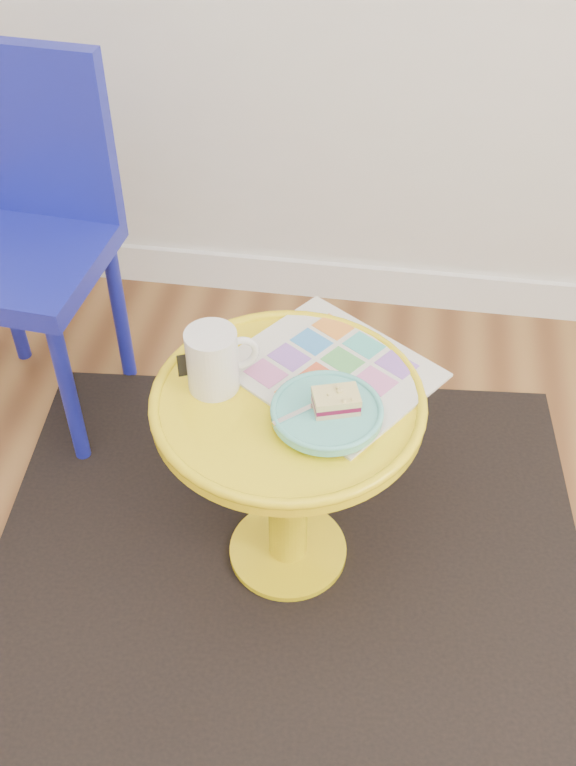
# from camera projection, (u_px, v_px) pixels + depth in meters

# --- Properties ---
(rug) EXTENTS (1.39, 1.21, 0.01)m
(rug) POSITION_uv_depth(u_px,v_px,m) (288.00, 552.00, 1.90)
(rug) COLOR black
(rug) RESTS_ON ground
(side_table) EXTENTS (0.51, 0.51, 0.48)m
(side_table) POSITION_uv_depth(u_px,v_px,m) (288.00, 449.00, 1.66)
(side_table) COLOR yellow
(side_table) RESTS_ON ground
(chair) EXTENTS (0.42, 0.42, 0.89)m
(chair) POSITION_uv_depth(u_px,v_px,m) (24.00, 223.00, 1.95)
(chair) COLOR #181D9D
(chair) RESTS_ON ground
(newspaper) EXTENTS (0.46, 0.44, 0.01)m
(newspaper) POSITION_uv_depth(u_px,v_px,m) (332.00, 370.00, 1.62)
(newspaper) COLOR silver
(newspaper) RESTS_ON side_table
(mug) EXTENTS (0.13, 0.10, 0.13)m
(mug) POSITION_uv_depth(u_px,v_px,m) (214.00, 358.00, 1.55)
(mug) COLOR silver
(mug) RESTS_ON side_table
(plate) EXTENTS (0.20, 0.20, 0.02)m
(plate) POSITION_uv_depth(u_px,v_px,m) (327.00, 413.00, 1.51)
(plate) COLOR #5ABFB7
(plate) RESTS_ON newspaper
(cake_slice) EXTENTS (0.09, 0.08, 0.04)m
(cake_slice) POSITION_uv_depth(u_px,v_px,m) (336.00, 401.00, 1.50)
(cake_slice) COLOR #D3BC8C
(cake_slice) RESTS_ON plate
(fork) EXTENTS (0.12, 0.11, 0.00)m
(fork) POSITION_uv_depth(u_px,v_px,m) (310.00, 407.00, 1.51)
(fork) COLOR silver
(fork) RESTS_ON plate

